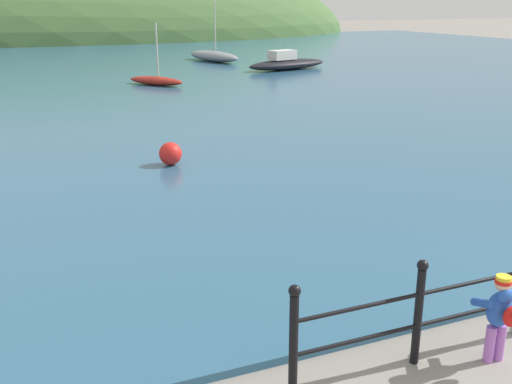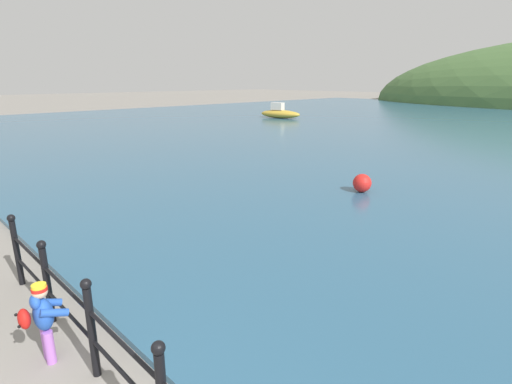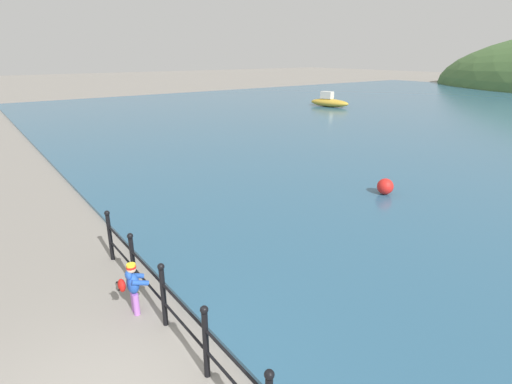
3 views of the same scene
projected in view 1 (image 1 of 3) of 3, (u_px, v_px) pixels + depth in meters
The scene contains 7 objects.
water at pixel (125, 68), 34.25m from camera, with size 80.00×60.00×0.10m, color #2D5B7A.
far_hillside at pixel (62, 36), 65.86m from camera, with size 67.31×37.02×18.12m.
child_in_coat at pixel (501, 311), 6.31m from camera, with size 0.40×0.54×1.00m.
boat_twin_mast at pixel (213, 56), 37.09m from camera, with size 2.53×5.07×6.02m.
boat_blue_hull at pixel (156, 80), 26.77m from camera, with size 2.37×2.77×2.70m.
boat_green_fishing at pixel (287, 63), 32.72m from camera, with size 5.40×2.82×1.05m.
mooring_buoy at pixel (170, 154), 13.77m from camera, with size 0.53×0.53×0.53m, color red.
Camera 1 is at (-6.47, -3.01, 3.74)m, focal length 42.00 mm.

